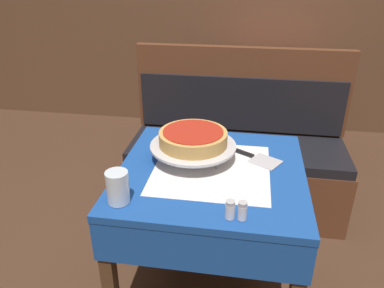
{
  "coord_description": "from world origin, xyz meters",
  "views": [
    {
      "loc": [
        0.13,
        -1.34,
        1.51
      ],
      "look_at": [
        -0.09,
        0.04,
        0.82
      ],
      "focal_mm": 35.0,
      "sensor_mm": 36.0,
      "label": 1
    }
  ],
  "objects_px": {
    "pizza_pan_stand": "(193,146)",
    "condiment_caddy": "(258,63)",
    "booth_bench": "(236,163)",
    "deep_dish_pizza": "(193,138)",
    "salt_shaker": "(230,210)",
    "dining_table_front": "(211,192)",
    "water_glass_near": "(118,187)",
    "pizza_server": "(250,156)",
    "dining_table_rear": "(271,83)",
    "pepper_shaker": "(242,211)"
  },
  "relations": [
    {
      "from": "dining_table_front",
      "to": "pepper_shaker",
      "type": "height_order",
      "value": "pepper_shaker"
    },
    {
      "from": "dining_table_rear",
      "to": "booth_bench",
      "type": "distance_m",
      "value": 0.89
    },
    {
      "from": "pizza_server",
      "to": "condiment_caddy",
      "type": "height_order",
      "value": "condiment_caddy"
    },
    {
      "from": "dining_table_front",
      "to": "deep_dish_pizza",
      "type": "distance_m",
      "value": 0.25
    },
    {
      "from": "dining_table_rear",
      "to": "pizza_pan_stand",
      "type": "relative_size",
      "value": 2.14
    },
    {
      "from": "dining_table_front",
      "to": "salt_shaker",
      "type": "xyz_separation_m",
      "value": [
        0.1,
        -0.32,
        0.15
      ]
    },
    {
      "from": "deep_dish_pizza",
      "to": "booth_bench",
      "type": "bearing_deg",
      "value": 77.44
    },
    {
      "from": "dining_table_front",
      "to": "deep_dish_pizza",
      "type": "height_order",
      "value": "deep_dish_pizza"
    },
    {
      "from": "pizza_pan_stand",
      "to": "booth_bench",
      "type": "bearing_deg",
      "value": 77.44
    },
    {
      "from": "pepper_shaker",
      "to": "condiment_caddy",
      "type": "height_order",
      "value": "condiment_caddy"
    },
    {
      "from": "pizza_server",
      "to": "booth_bench",
      "type": "bearing_deg",
      "value": 96.39
    },
    {
      "from": "booth_bench",
      "to": "pizza_server",
      "type": "height_order",
      "value": "booth_bench"
    },
    {
      "from": "dining_table_front",
      "to": "dining_table_rear",
      "type": "xyz_separation_m",
      "value": [
        0.3,
        1.62,
        0.0
      ]
    },
    {
      "from": "deep_dish_pizza",
      "to": "pizza_server",
      "type": "distance_m",
      "value": 0.27
    },
    {
      "from": "deep_dish_pizza",
      "to": "salt_shaker",
      "type": "xyz_separation_m",
      "value": [
        0.18,
        -0.38,
        -0.07
      ]
    },
    {
      "from": "salt_shaker",
      "to": "pizza_pan_stand",
      "type": "bearing_deg",
      "value": 115.68
    },
    {
      "from": "water_glass_near",
      "to": "condiment_caddy",
      "type": "distance_m",
      "value": 1.98
    },
    {
      "from": "deep_dish_pizza",
      "to": "salt_shaker",
      "type": "relative_size",
      "value": 4.3
    },
    {
      "from": "pizza_server",
      "to": "dining_table_rear",
      "type": "bearing_deg",
      "value": 84.56
    },
    {
      "from": "pizza_pan_stand",
      "to": "deep_dish_pizza",
      "type": "height_order",
      "value": "deep_dish_pizza"
    },
    {
      "from": "dining_table_rear",
      "to": "pizza_pan_stand",
      "type": "distance_m",
      "value": 1.61
    },
    {
      "from": "dining_table_front",
      "to": "pizza_pan_stand",
      "type": "bearing_deg",
      "value": 142.39
    },
    {
      "from": "dining_table_front",
      "to": "water_glass_near",
      "type": "xyz_separation_m",
      "value": [
        -0.3,
        -0.28,
        0.18
      ]
    },
    {
      "from": "pepper_shaker",
      "to": "pizza_pan_stand",
      "type": "bearing_deg",
      "value": 120.42
    },
    {
      "from": "pizza_server",
      "to": "water_glass_near",
      "type": "height_order",
      "value": "water_glass_near"
    },
    {
      "from": "deep_dish_pizza",
      "to": "condiment_caddy",
      "type": "height_order",
      "value": "condiment_caddy"
    },
    {
      "from": "dining_table_front",
      "to": "pizza_server",
      "type": "distance_m",
      "value": 0.24
    },
    {
      "from": "deep_dish_pizza",
      "to": "salt_shaker",
      "type": "bearing_deg",
      "value": -64.32
    },
    {
      "from": "pizza_server",
      "to": "salt_shaker",
      "type": "height_order",
      "value": "salt_shaker"
    },
    {
      "from": "pizza_pan_stand",
      "to": "water_glass_near",
      "type": "distance_m",
      "value": 0.41
    },
    {
      "from": "condiment_caddy",
      "to": "dining_table_front",
      "type": "bearing_deg",
      "value": -96.57
    },
    {
      "from": "booth_bench",
      "to": "water_glass_near",
      "type": "xyz_separation_m",
      "value": [
        -0.38,
        -1.1,
        0.48
      ]
    },
    {
      "from": "booth_bench",
      "to": "pizza_server",
      "type": "xyz_separation_m",
      "value": [
        0.08,
        -0.69,
        0.43
      ]
    },
    {
      "from": "salt_shaker",
      "to": "condiment_caddy",
      "type": "height_order",
      "value": "condiment_caddy"
    },
    {
      "from": "deep_dish_pizza",
      "to": "condiment_caddy",
      "type": "bearing_deg",
      "value": 80.0
    },
    {
      "from": "dining_table_front",
      "to": "booth_bench",
      "type": "relative_size",
      "value": 0.56
    },
    {
      "from": "dining_table_rear",
      "to": "pizza_pan_stand",
      "type": "bearing_deg",
      "value": -103.96
    },
    {
      "from": "deep_dish_pizza",
      "to": "condiment_caddy",
      "type": "xyz_separation_m",
      "value": [
        0.28,
        1.57,
        -0.06
      ]
    },
    {
      "from": "dining_table_rear",
      "to": "water_glass_near",
      "type": "xyz_separation_m",
      "value": [
        -0.6,
        -1.91,
        0.17
      ]
    },
    {
      "from": "booth_bench",
      "to": "pizza_pan_stand",
      "type": "height_order",
      "value": "booth_bench"
    },
    {
      "from": "booth_bench",
      "to": "deep_dish_pizza",
      "type": "relative_size",
      "value": 4.71
    },
    {
      "from": "booth_bench",
      "to": "pizza_pan_stand",
      "type": "relative_size",
      "value": 3.71
    },
    {
      "from": "pizza_pan_stand",
      "to": "condiment_caddy",
      "type": "relative_size",
      "value": 2.11
    },
    {
      "from": "pizza_pan_stand",
      "to": "pepper_shaker",
      "type": "bearing_deg",
      "value": -59.58
    },
    {
      "from": "pizza_pan_stand",
      "to": "water_glass_near",
      "type": "xyz_separation_m",
      "value": [
        -0.21,
        -0.35,
        -0.0
      ]
    },
    {
      "from": "pizza_server",
      "to": "condiment_caddy",
      "type": "xyz_separation_m",
      "value": [
        0.03,
        1.5,
        0.04
      ]
    },
    {
      "from": "dining_table_front",
      "to": "pizza_server",
      "type": "height_order",
      "value": "pizza_server"
    },
    {
      "from": "water_glass_near",
      "to": "pepper_shaker",
      "type": "relative_size",
      "value": 1.79
    },
    {
      "from": "salt_shaker",
      "to": "dining_table_front",
      "type": "bearing_deg",
      "value": 106.98
    },
    {
      "from": "pizza_server",
      "to": "water_glass_near",
      "type": "distance_m",
      "value": 0.62
    }
  ]
}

